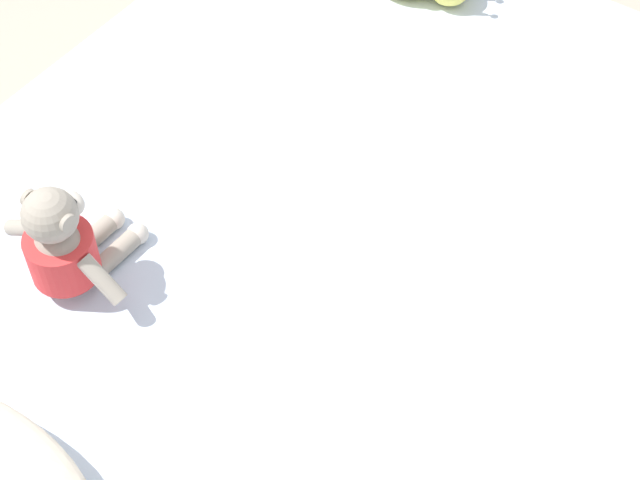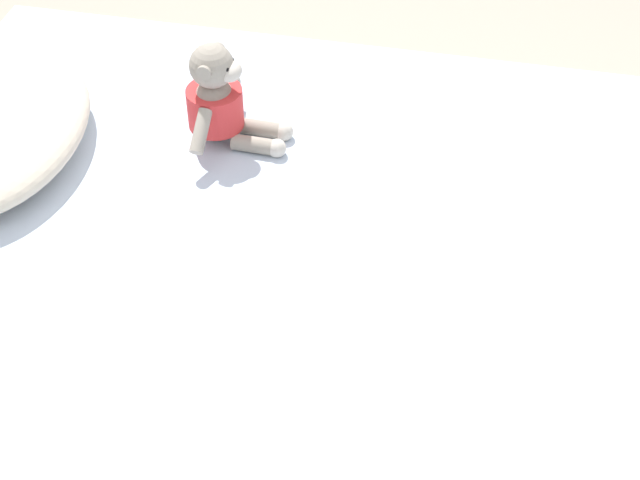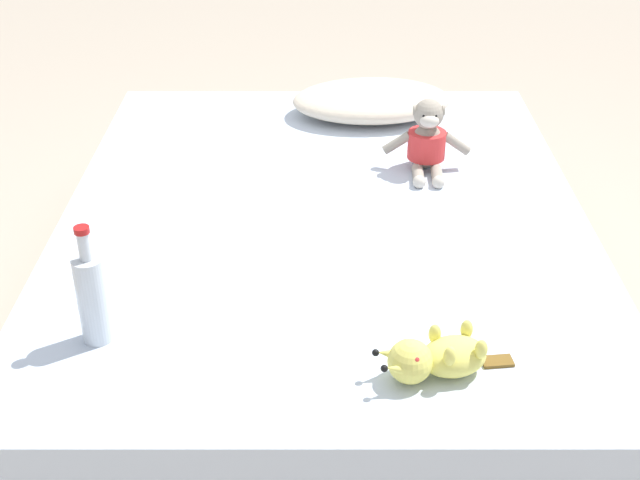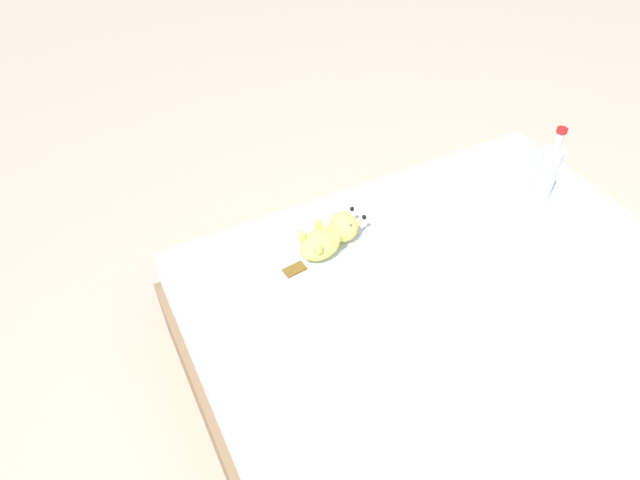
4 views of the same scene
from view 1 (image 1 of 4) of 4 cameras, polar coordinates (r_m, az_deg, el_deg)
The scene contains 3 objects.
ground_plane at distance 2.24m, azimuth 0.00°, elevation -7.91°, with size 16.00×16.00×0.00m, color #B7A893.
bed at distance 2.06m, azimuth 0.00°, elevation -4.79°, with size 1.59×2.04×0.44m.
plush_monkey at distance 1.83m, azimuth -13.91°, elevation -0.28°, with size 0.29×0.23×0.24m.
Camera 1 is at (-0.66, 0.95, 1.92)m, focal length 57.91 mm.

